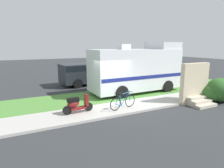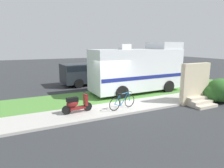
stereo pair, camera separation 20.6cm
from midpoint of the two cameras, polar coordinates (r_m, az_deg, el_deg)
ground_plane at (r=11.87m, az=1.32°, el=-5.45°), size 80.00×80.00×0.00m
sidewalk at (r=10.85m, az=4.23°, el=-6.79°), size 24.00×2.00×0.12m
grass_strip at (r=13.16m, az=-1.65°, el=-3.58°), size 24.00×3.40×0.08m
motorhome_rv at (r=14.18m, az=7.90°, el=4.37°), size 6.68×2.57×3.63m
scooter at (r=9.81m, az=-9.84°, el=-5.73°), size 1.55×0.50×0.97m
bicycle at (r=10.30m, az=3.62°, el=-5.20°), size 1.68×0.54×0.90m
pickup_truck_near at (r=17.10m, az=-7.37°, el=3.05°), size 5.41×2.50×1.86m
pickup_truck_far at (r=21.08m, az=-0.22°, el=4.63°), size 5.70×2.30×1.79m
porch_steps at (r=12.43m, az=23.79°, el=-1.07°), size 2.00×1.26×2.40m
bush_by_porch at (r=13.48m, az=29.33°, el=-1.93°), size 2.01×1.51×1.42m
bottle_green at (r=13.78m, az=21.87°, el=-2.93°), size 0.08×0.08×0.25m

